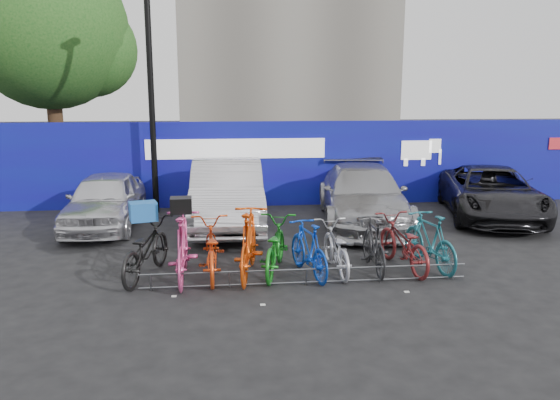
{
  "coord_description": "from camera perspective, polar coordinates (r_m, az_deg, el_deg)",
  "views": [
    {
      "loc": [
        -1.36,
        -9.33,
        3.28
      ],
      "look_at": [
        -0.18,
        2.0,
        0.96
      ],
      "focal_mm": 35.0,
      "sensor_mm": 36.0,
      "label": 1
    }
  ],
  "objects": [
    {
      "name": "ground",
      "position": [
        9.99,
        2.22,
        -7.67
      ],
      "size": [
        100.0,
        100.0,
        0.0
      ],
      "primitive_type": "plane",
      "color": "black",
      "rests_on": "ground"
    },
    {
      "name": "hoarding",
      "position": [
        15.53,
        -0.85,
        3.82
      ],
      "size": [
        22.0,
        0.18,
        2.4
      ],
      "color": "#110A8E",
      "rests_on": "ground"
    },
    {
      "name": "tree",
      "position": [
        20.21,
        -22.35,
        15.75
      ],
      "size": [
        5.4,
        5.2,
        7.8
      ],
      "color": "#382314",
      "rests_on": "ground"
    },
    {
      "name": "lamppost",
      "position": [
        14.85,
        -13.33,
        11.17
      ],
      "size": [
        0.25,
        0.5,
        6.11
      ],
      "color": "black",
      "rests_on": "ground"
    },
    {
      "name": "bike_rack",
      "position": [
        9.37,
        2.75,
        -7.93
      ],
      "size": [
        5.6,
        0.03,
        0.3
      ],
      "color": "#595B60",
      "rests_on": "ground"
    },
    {
      "name": "car_0",
      "position": [
        13.77,
        -17.8,
        -0.01
      ],
      "size": [
        1.6,
        3.9,
        1.32
      ],
      "primitive_type": "imported",
      "rotation": [
        0.0,
        0.0,
        -0.01
      ],
      "color": "silver",
      "rests_on": "ground"
    },
    {
      "name": "car_1",
      "position": [
        13.31,
        -5.56,
        0.68
      ],
      "size": [
        1.72,
        4.82,
        1.58
      ],
      "primitive_type": "imported",
      "rotation": [
        0.0,
        0.0,
        -0.01
      ],
      "color": "silver",
      "rests_on": "ground"
    },
    {
      "name": "car_2",
      "position": [
        13.59,
        8.63,
        0.47
      ],
      "size": [
        2.59,
        5.11,
        1.42
      ],
      "primitive_type": "imported",
      "rotation": [
        0.0,
        0.0,
        -0.13
      ],
      "color": "#9A9B9F",
      "rests_on": "ground"
    },
    {
      "name": "car_3",
      "position": [
        15.12,
        21.18,
        0.72
      ],
      "size": [
        3.3,
        5.11,
        1.31
      ],
      "primitive_type": "imported",
      "rotation": [
        0.0,
        0.0,
        -0.26
      ],
      "color": "black",
      "rests_on": "ground"
    },
    {
      "name": "bike_0",
      "position": [
        9.92,
        -13.9,
        -5.0
      ],
      "size": [
        1.16,
        2.09,
        1.04
      ],
      "primitive_type": "imported",
      "rotation": [
        0.0,
        0.0,
        2.89
      ],
      "color": "black",
      "rests_on": "ground"
    },
    {
      "name": "bike_1",
      "position": [
        9.63,
        -10.14,
        -4.83
      ],
      "size": [
        0.58,
        2.01,
        1.2
      ],
      "primitive_type": "imported",
      "rotation": [
        0.0,
        0.0,
        3.15
      ],
      "color": "#DB4285",
      "rests_on": "ground"
    },
    {
      "name": "bike_2",
      "position": [
        9.76,
        -7.28,
        -5.11
      ],
      "size": [
        0.73,
        1.94,
        1.01
      ],
      "primitive_type": "imported",
      "rotation": [
        0.0,
        0.0,
        3.18
      ],
      "color": "red",
      "rests_on": "ground"
    },
    {
      "name": "bike_3",
      "position": [
        9.66,
        -3.29,
        -4.51
      ],
      "size": [
        0.9,
        2.12,
        1.23
      ],
      "primitive_type": "imported",
      "rotation": [
        0.0,
        0.0,
        2.98
      ],
      "color": "#D6420B",
      "rests_on": "ground"
    },
    {
      "name": "bike_4",
      "position": [
        9.86,
        -0.59,
        -4.89
      ],
      "size": [
        1.09,
        2.0,
        1.0
      ],
      "primitive_type": "imported",
      "rotation": [
        0.0,
        0.0,
        2.9
      ],
      "color": "#167A1A",
      "rests_on": "ground"
    },
    {
      "name": "bike_5",
      "position": [
        9.71,
        3.01,
        -5.13
      ],
      "size": [
        0.85,
        1.73,
        1.0
      ],
      "primitive_type": "imported",
      "rotation": [
        0.0,
        0.0,
        3.38
      ],
      "color": "#0C3BBE",
      "rests_on": "ground"
    },
    {
      "name": "bike_6",
      "position": [
        9.98,
        5.81,
        -5.01
      ],
      "size": [
        0.69,
        1.75,
        0.91
      ],
      "primitive_type": "imported",
      "rotation": [
        0.0,
        0.0,
        3.19
      ],
      "color": "#AAABB2",
      "rests_on": "ground"
    },
    {
      "name": "bike_7",
      "position": [
        10.1,
        9.78,
        -4.61
      ],
      "size": [
        0.54,
        1.69,
        1.01
      ],
      "primitive_type": "imported",
      "rotation": [
        0.0,
        0.0,
        3.1
      ],
      "color": "black",
      "rests_on": "ground"
    },
    {
      "name": "bike_8",
      "position": [
        10.32,
        12.68,
        -4.45
      ],
      "size": [
        0.94,
        1.96,
        0.99
      ],
      "primitive_type": "imported",
      "rotation": [
        0.0,
        0.0,
        3.3
      ],
      "color": "maroon",
      "rests_on": "ground"
    },
    {
      "name": "bike_9",
      "position": [
        10.48,
        15.36,
        -4.13
      ],
      "size": [
        0.83,
        1.82,
        1.06
      ],
      "primitive_type": "imported",
      "rotation": [
        0.0,
        0.0,
        3.33
      ],
      "color": "#1E6A78",
      "rests_on": "ground"
    },
    {
      "name": "cargo_crate",
      "position": [
        9.75,
        -14.1,
        -1.16
      ],
      "size": [
        0.53,
        0.45,
        0.32
      ],
      "primitive_type": "cube",
      "rotation": [
        0.0,
        0.0,
        0.27
      ],
      "color": "#1D5DB0",
      "rests_on": "bike_0"
    },
    {
      "name": "cargo_topcase",
      "position": [
        9.45,
        -10.3,
        -0.54
      ],
      "size": [
        0.38,
        0.34,
        0.27
      ],
      "primitive_type": "cube",
      "rotation": [
        0.0,
        0.0,
        0.05
      ],
      "color": "black",
      "rests_on": "bike_1"
    }
  ]
}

